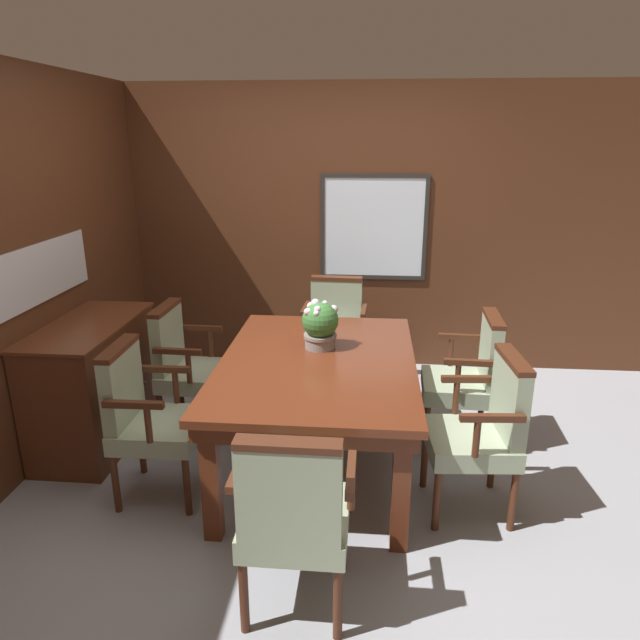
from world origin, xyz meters
TOP-DOWN VIEW (x-y plane):
  - ground_plane at (0.00, 0.00)m, footprint 14.00×14.00m
  - wall_back at (0.00, 1.91)m, footprint 7.20×0.08m
  - wall_left at (-1.69, 0.00)m, footprint 0.08×7.20m
  - dining_table at (0.13, 0.12)m, footprint 1.17×1.69m
  - chair_left_near at (-0.82, -0.26)m, footprint 0.48×0.52m
  - chair_right_far at (1.10, 0.48)m, footprint 0.49×0.52m
  - chair_head_near at (0.13, -1.07)m, footprint 0.51×0.47m
  - chair_left_far at (-0.83, 0.51)m, footprint 0.48×0.52m
  - chair_right_near at (1.07, -0.24)m, footprint 0.50×0.53m
  - chair_head_far at (0.15, 1.33)m, footprint 0.52×0.49m
  - potted_plant at (0.12, 0.32)m, footprint 0.23×0.24m
  - sideboard_cabinet at (-1.41, 0.31)m, footprint 0.52×1.07m

SIDE VIEW (x-z plane):
  - ground_plane at x=0.00m, z-range 0.00..0.00m
  - sideboard_cabinet at x=-1.41m, z-range 0.00..0.85m
  - chair_left_near at x=-0.82m, z-range 0.05..0.97m
  - chair_right_far at x=1.10m, z-range 0.05..0.97m
  - chair_head_near at x=0.13m, z-range 0.05..0.97m
  - chair_left_far at x=-0.83m, z-range 0.05..0.97m
  - chair_right_near at x=1.07m, z-range 0.05..0.97m
  - chair_head_far at x=0.15m, z-range 0.05..0.97m
  - dining_table at x=0.13m, z-range 0.27..1.00m
  - potted_plant at x=0.12m, z-range 0.73..1.04m
  - wall_left at x=-1.69m, z-range 0.00..2.45m
  - wall_back at x=0.00m, z-range 0.00..2.45m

